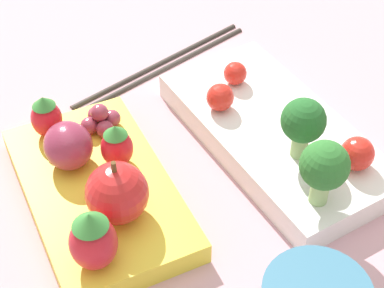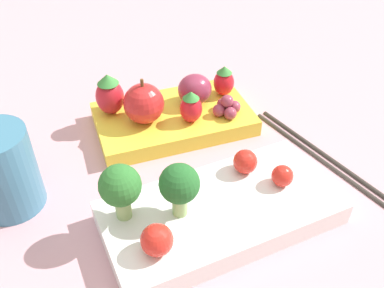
% 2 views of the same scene
% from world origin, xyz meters
% --- Properties ---
extents(ground_plane, '(4.00, 4.00, 0.00)m').
position_xyz_m(ground_plane, '(0.00, 0.00, 0.00)').
color(ground_plane, '#C6939E').
extents(bento_box_savoury, '(0.23, 0.12, 0.02)m').
position_xyz_m(bento_box_savoury, '(0.00, 0.08, 0.01)').
color(bento_box_savoury, white).
rests_on(bento_box_savoury, ground_plane).
extents(bento_box_fruit, '(0.19, 0.11, 0.02)m').
position_xyz_m(bento_box_fruit, '(-0.01, -0.08, 0.01)').
color(bento_box_fruit, yellow).
rests_on(bento_box_fruit, ground_plane).
extents(broccoli_floret_0, '(0.04, 0.04, 0.06)m').
position_xyz_m(broccoli_floret_0, '(0.09, 0.06, 0.06)').
color(broccoli_floret_0, '#93B770').
rests_on(broccoli_floret_0, bento_box_savoury).
extents(broccoli_floret_1, '(0.04, 0.04, 0.06)m').
position_xyz_m(broccoli_floret_1, '(0.04, 0.08, 0.06)').
color(broccoli_floret_1, '#93B770').
rests_on(broccoli_floret_1, bento_box_savoury).
extents(cherry_tomato_0, '(0.02, 0.02, 0.02)m').
position_xyz_m(cherry_tomato_0, '(-0.04, 0.05, 0.04)').
color(cherry_tomato_0, red).
rests_on(cherry_tomato_0, bento_box_savoury).
extents(cherry_tomato_1, '(0.02, 0.02, 0.02)m').
position_xyz_m(cherry_tomato_1, '(-0.07, 0.08, 0.03)').
color(cherry_tomato_1, red).
rests_on(cherry_tomato_1, bento_box_savoury).
extents(cherry_tomato_2, '(0.03, 0.03, 0.03)m').
position_xyz_m(cherry_tomato_2, '(0.07, 0.11, 0.04)').
color(cherry_tomato_2, red).
rests_on(cherry_tomato_2, bento_box_savoury).
extents(apple, '(0.05, 0.05, 0.06)m').
position_xyz_m(apple, '(0.03, -0.08, 0.04)').
color(apple, red).
rests_on(apple, bento_box_fruit).
extents(strawberry_0, '(0.03, 0.03, 0.05)m').
position_xyz_m(strawberry_0, '(0.06, -0.11, 0.05)').
color(strawberry_0, red).
rests_on(strawberry_0, bento_box_fruit).
extents(strawberry_1, '(0.03, 0.03, 0.04)m').
position_xyz_m(strawberry_1, '(-0.08, -0.10, 0.04)').
color(strawberry_1, red).
rests_on(strawberry_1, bento_box_fruit).
extents(strawberry_2, '(0.03, 0.03, 0.04)m').
position_xyz_m(strawberry_2, '(-0.02, -0.06, 0.04)').
color(strawberry_2, red).
rests_on(strawberry_2, bento_box_fruit).
extents(plum, '(0.04, 0.04, 0.04)m').
position_xyz_m(plum, '(-0.04, -0.09, 0.04)').
color(plum, '#892D47').
rests_on(plum, bento_box_fruit).
extents(grape_cluster, '(0.04, 0.04, 0.03)m').
position_xyz_m(grape_cluster, '(-0.07, -0.05, 0.03)').
color(grape_cluster, '#93384C').
rests_on(grape_cluster, bento_box_fruit).
extents(chopsticks_pair, '(0.06, 0.21, 0.01)m').
position_xyz_m(chopsticks_pair, '(-0.15, 0.04, 0.00)').
color(chopsticks_pair, '#332D28').
rests_on(chopsticks_pair, ground_plane).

